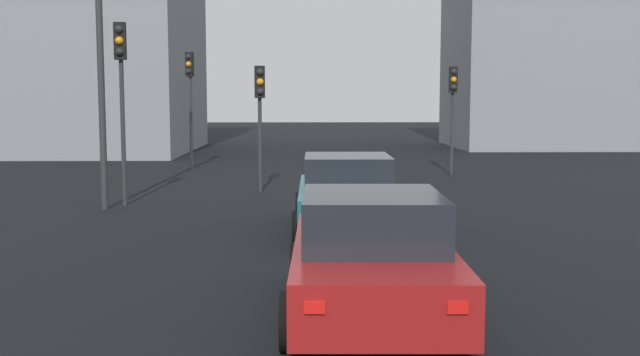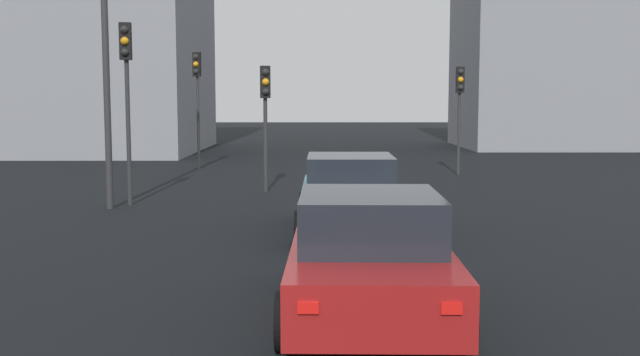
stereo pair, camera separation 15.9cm
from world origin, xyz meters
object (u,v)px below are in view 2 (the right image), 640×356
(traffic_light_far_left, at_px, (460,97))
(car_teal_left_lead, at_px, (350,195))
(traffic_light_far_right, at_px, (265,101))
(traffic_light_near_left, at_px, (126,76))
(car_red_left_second, at_px, (369,256))
(traffic_light_near_right, at_px, (197,86))

(traffic_light_far_left, bearing_deg, car_teal_left_lead, -18.99)
(traffic_light_far_left, bearing_deg, traffic_light_far_right, -51.19)
(traffic_light_near_left, xyz_separation_m, traffic_light_far_right, (2.62, -3.23, -0.64))
(car_teal_left_lead, height_order, car_red_left_second, car_teal_left_lead)
(traffic_light_far_right, bearing_deg, traffic_light_near_right, -165.18)
(traffic_light_near_left, bearing_deg, traffic_light_far_right, 125.17)
(traffic_light_near_left, relative_size, traffic_light_far_left, 1.20)
(car_red_left_second, relative_size, traffic_light_far_left, 1.18)
(traffic_light_near_left, bearing_deg, car_red_left_second, 25.14)
(car_red_left_second, height_order, traffic_light_far_left, traffic_light_far_left)
(car_red_left_second, bearing_deg, traffic_light_near_right, 16.11)
(car_teal_left_lead, bearing_deg, traffic_light_near_right, 21.32)
(car_red_left_second, distance_m, traffic_light_far_right, 12.48)
(car_teal_left_lead, bearing_deg, car_red_left_second, -179.60)
(car_red_left_second, xyz_separation_m, traffic_light_near_left, (9.55, 5.30, 2.47))
(car_teal_left_lead, relative_size, traffic_light_far_right, 1.25)
(traffic_light_far_right, bearing_deg, car_teal_left_lead, 9.56)
(traffic_light_near_left, height_order, traffic_light_far_left, traffic_light_near_left)
(traffic_light_near_left, xyz_separation_m, traffic_light_far_left, (7.43, -9.62, -0.51))
(traffic_light_near_right, distance_m, traffic_light_far_right, 7.75)
(traffic_light_near_left, distance_m, traffic_light_near_right, 9.73)
(traffic_light_far_left, relative_size, traffic_light_far_right, 1.05)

